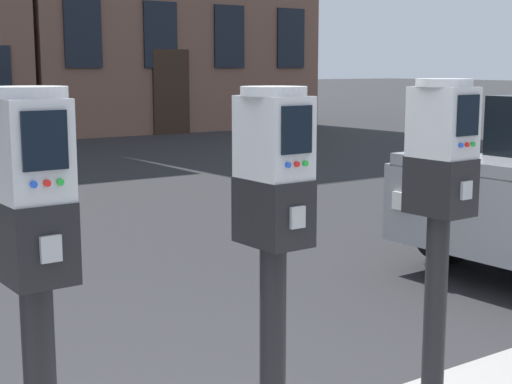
% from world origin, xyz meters
% --- Properties ---
extents(parking_meter_near_kerb, '(0.22, 0.26, 1.48)m').
position_xyz_m(parking_meter_near_kerb, '(-0.78, -0.28, 1.16)').
color(parking_meter_near_kerb, black).
rests_on(parking_meter_near_kerb, sidewalk_slab).
extents(parking_meter_twin_adjacent, '(0.22, 0.26, 1.47)m').
position_xyz_m(parking_meter_twin_adjacent, '(0.02, -0.28, 1.15)').
color(parking_meter_twin_adjacent, black).
rests_on(parking_meter_twin_adjacent, sidewalk_slab).
extents(parking_meter_end_of_row, '(0.22, 0.26, 1.48)m').
position_xyz_m(parking_meter_end_of_row, '(0.82, -0.28, 1.16)').
color(parking_meter_end_of_row, black).
rests_on(parking_meter_end_of_row, sidewalk_slab).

